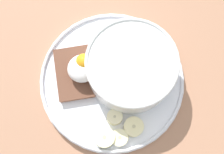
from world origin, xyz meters
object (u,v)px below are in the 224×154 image
Objects in this scene: toast_slice at (83,72)px; banana_slice_front at (115,117)px; oatmeal_bowl at (131,66)px; banana_slice_back at (134,126)px; banana_slice_right at (104,137)px; banana_slice_left at (120,138)px; poached_egg at (83,67)px.

toast_slice is 9.56cm from banana_slice_front.
oatmeal_bowl is 8.49cm from toast_slice.
banana_slice_back is 5.30cm from banana_slice_right.
banana_slice_left is at bearing 80.24° from banana_slice_front.
banana_slice_back is at bearing 131.12° from banana_slice_front.
banana_slice_right is at bearing 84.20° from poached_egg.
poached_egg reaches higher than toast_slice.
poached_egg is 13.13cm from banana_slice_back.
banana_slice_front is (5.71, 6.50, -2.61)cm from oatmeal_bowl.
toast_slice is 2.30cm from poached_egg.
banana_slice_left is at bearing 12.70° from banana_slice_back.
toast_slice is at bearing -20.95° from oatmeal_bowl.
toast_slice is (7.54, -2.89, -2.61)cm from oatmeal_bowl.
banana_slice_left is at bearing 95.55° from toast_slice.
banana_slice_right is at bearing 45.94° from oatmeal_bowl.
banana_slice_back is (-2.98, -0.67, 0.12)cm from banana_slice_left.
toast_slice is 2.53× the size of banana_slice_right.
banana_slice_back is (-4.22, 12.13, 0.02)cm from toast_slice.
banana_slice_right is at bearing 39.60° from banana_slice_front.
banana_slice_back is (-4.08, 12.28, -2.27)cm from poached_egg.
toast_slice is 12.86cm from banana_slice_left.
oatmeal_bowl reaches higher than banana_slice_right.
oatmeal_bowl reaches higher than banana_slice_left.
banana_slice_front and banana_slice_back have the same top height.
banana_slice_front is 3.46cm from banana_slice_left.
oatmeal_bowl is at bearing -131.32° from banana_slice_front.
poached_egg is at bearing -71.64° from banana_slice_back.
banana_slice_left is at bearing 57.56° from oatmeal_bowl.
banana_slice_front is at bearing 101.04° from toast_slice.
banana_slice_front is 1.06× the size of banana_slice_back.
poached_egg reaches higher than banana_slice_right.
banana_slice_back is at bearing 109.20° from toast_slice.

